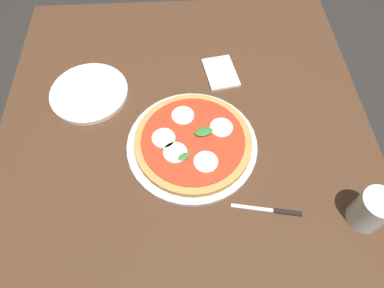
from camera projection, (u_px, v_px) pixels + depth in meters
name	position (u px, v px, depth m)	size (l,w,h in m)	color
ground_plane	(188.00, 218.00, 1.57)	(6.00, 6.00, 0.00)	#2D2B28
dining_table	(186.00, 147.00, 1.04)	(1.12, 1.03, 0.74)	#4C301E
serving_tray	(192.00, 145.00, 0.91)	(0.35, 0.35, 0.01)	silver
pizza	(193.00, 141.00, 0.90)	(0.31, 0.31, 0.03)	tan
plate_white	(89.00, 93.00, 1.01)	(0.23, 0.23, 0.01)	white
napkin	(221.00, 72.00, 1.05)	(0.13, 0.09, 0.01)	white
knife	(276.00, 211.00, 0.82)	(0.04, 0.17, 0.01)	black
glass_cup	(371.00, 210.00, 0.77)	(0.08, 0.08, 0.10)	silver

